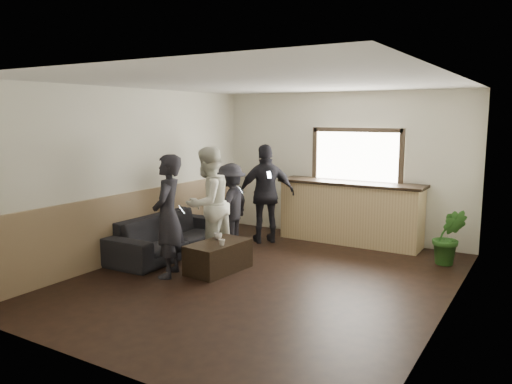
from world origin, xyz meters
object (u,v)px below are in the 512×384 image
Objects in this scene: coffee_table at (218,257)px; person_d at (266,194)px; sofa at (169,235)px; bar_counter at (350,209)px; cup_a at (218,236)px; cup_b at (222,242)px; person_b at (208,204)px; potted_plant at (449,237)px; person_c at (231,206)px; person_a at (168,216)px.

person_d is (-0.26, 1.91, 0.69)m from coffee_table.
person_d is at bearing -34.34° from sofa.
cup_a is at bearing -115.65° from bar_counter.
sofa is at bearing 162.71° from cup_b.
person_d is at bearing 176.12° from person_b.
sofa is at bearing -156.67° from potted_plant.
coffee_table is 0.66× the size of person_c.
coffee_table is 0.54× the size of person_b.
sofa is 1.28× the size of person_a.
sofa is at bearing -134.90° from bar_counter.
person_b reaches higher than cup_a.
potted_plant reaches higher than coffee_table.
person_d is at bearing 145.57° from person_c.
coffee_table is 1.01m from person_a.
person_b is at bearing -84.03° from sofa.
bar_counter is 1.17× the size of sofa.
cup_a is (-1.22, -2.54, -0.14)m from bar_counter.
bar_counter is 1.45× the size of person_b.
potted_plant is 4.40m from person_a.
potted_plant reaches higher than cup_a.
bar_counter is 28.16× the size of cup_b.
bar_counter is 2.24m from person_c.
cup_b is at bearing -37.32° from coffee_table.
person_b is at bearing 140.04° from cup_b.
potted_plant is 0.51× the size of person_a.
sofa is 1.50m from cup_b.
bar_counter reaches higher than sofa.
cup_a is at bearing 125.72° from coffee_table.
person_d is at bearing 94.46° from cup_a.
person_b reaches higher than person_c.
coffee_table is 1.51m from person_c.
person_a reaches higher than cup_a.
cup_b is at bearing -109.01° from sofa.
person_b is (-0.50, 0.43, 0.71)m from coffee_table.
potted_plant is (4.22, 1.82, 0.12)m from sofa.
sofa is 0.98m from person_b.
bar_counter is 2.68× the size of coffee_table.
cup_b is 0.88m from person_a.
potted_plant is at bearing 121.96° from person_b.
cup_b is (-0.95, -2.82, -0.15)m from bar_counter.
bar_counter is 1.50× the size of person_a.
cup_a is at bearing 128.90° from person_a.
coffee_table is 0.97m from person_b.
person_b is (-1.60, -2.27, 0.29)m from bar_counter.
cup_b reaches higher than coffee_table.
person_a reaches higher than potted_plant.
potted_plant is at bearing 99.04° from person_c.
potted_plant is (1.85, -0.56, -0.19)m from bar_counter.
bar_counter is at bearing 166.30° from person_d.
cup_a is 0.39m from cup_b.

